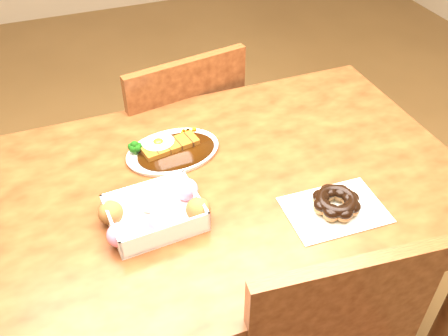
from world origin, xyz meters
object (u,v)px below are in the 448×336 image
object	(u,v)px
katsu_curry_plate	(171,149)
pon_de_ring	(336,203)
table	(228,209)
chair_far	(175,144)
donut_box	(155,212)

from	to	relation	value
katsu_curry_plate	pon_de_ring	distance (m)	0.45
table	chair_far	bearing A→B (deg)	89.50
table	donut_box	bearing A→B (deg)	-161.31
chair_far	katsu_curry_plate	bearing A→B (deg)	64.65
katsu_curry_plate	pon_de_ring	world-z (taller)	katsu_curry_plate
katsu_curry_plate	pon_de_ring	size ratio (longest dim) A/B	1.13
chair_far	donut_box	xyz separation A→B (m)	(-0.21, -0.60, 0.30)
katsu_curry_plate	table	bearing A→B (deg)	-57.23
table	chair_far	xyz separation A→B (m)	(0.00, 0.54, -0.17)
chair_far	donut_box	world-z (taller)	chair_far
donut_box	pon_de_ring	bearing A→B (deg)	-16.20
table	katsu_curry_plate	distance (m)	0.22
table	pon_de_ring	world-z (taller)	pon_de_ring
table	donut_box	size ratio (longest dim) A/B	4.95
chair_far	pon_de_ring	bearing A→B (deg)	95.05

